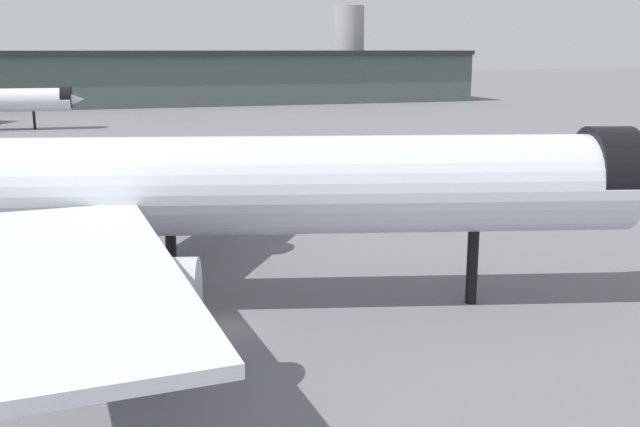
{
  "coord_description": "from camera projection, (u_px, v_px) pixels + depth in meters",
  "views": [
    {
      "loc": [
        -7.95,
        -37.62,
        15.14
      ],
      "look_at": [
        6.2,
        1.67,
        5.72
      ],
      "focal_mm": 40.9,
      "sensor_mm": 36.0,
      "label": 1
    }
  ],
  "objects": [
    {
      "name": "airliner_near_gate",
      "position": [
        199.0,
        188.0,
        42.07
      ],
      "size": [
        55.99,
        49.85,
        16.57
      ],
      "rotation": [
        0.0,
        0.0,
        -0.29
      ],
      "color": "silver",
      "rests_on": "ground"
    },
    {
      "name": "terminal_building",
      "position": [
        35.0,
        78.0,
        193.48
      ],
      "size": [
        250.83,
        40.17,
        27.74
      ],
      "rotation": [
        0.0,
        0.0,
        -0.05
      ],
      "color": "#475651",
      "rests_on": "ground"
    },
    {
      "name": "ground",
      "position": [
        225.0,
        328.0,
        40.48
      ],
      "size": [
        900.0,
        900.0,
        0.0
      ],
      "primitive_type": "plane",
      "color": "slate"
    }
  ]
}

